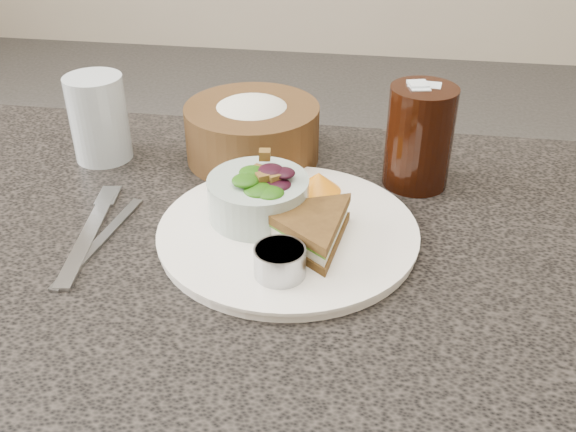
% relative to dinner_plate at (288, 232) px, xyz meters
% --- Properties ---
extents(dinner_plate, '(0.31, 0.31, 0.01)m').
position_rel_dinner_plate_xyz_m(dinner_plate, '(0.00, 0.00, 0.00)').
color(dinner_plate, white).
rests_on(dinner_plate, dining_table).
extents(sandwich, '(0.20, 0.20, 0.04)m').
position_rel_dinner_plate_xyz_m(sandwich, '(0.03, -0.03, 0.03)').
color(sandwich, brown).
rests_on(sandwich, dinner_plate).
extents(salad_bowl, '(0.15, 0.15, 0.07)m').
position_rel_dinner_plate_xyz_m(salad_bowl, '(-0.04, 0.02, 0.04)').
color(salad_bowl, '#9FB2A8').
rests_on(salad_bowl, dinner_plate).
extents(dressing_ramekin, '(0.07, 0.07, 0.03)m').
position_rel_dinner_plate_xyz_m(dressing_ramekin, '(0.01, -0.09, 0.02)').
color(dressing_ramekin, '#9B9DA1').
rests_on(dressing_ramekin, dinner_plate).
extents(orange_wedge, '(0.07, 0.07, 0.03)m').
position_rel_dinner_plate_xyz_m(orange_wedge, '(0.03, 0.09, 0.02)').
color(orange_wedge, orange).
rests_on(orange_wedge, dinner_plate).
extents(fork, '(0.05, 0.20, 0.01)m').
position_rel_dinner_plate_xyz_m(fork, '(-0.24, -0.04, -0.00)').
color(fork, '#B2B3B5').
rests_on(fork, dining_table).
extents(knife, '(0.04, 0.20, 0.00)m').
position_rel_dinner_plate_xyz_m(knife, '(-0.22, -0.05, -0.00)').
color(knife, gray).
rests_on(knife, dining_table).
extents(bread_basket, '(0.25, 0.25, 0.11)m').
position_rel_dinner_plate_xyz_m(bread_basket, '(-0.08, 0.20, 0.05)').
color(bread_basket, '#4A341A').
rests_on(bread_basket, dining_table).
extents(cola_glass, '(0.11, 0.11, 0.15)m').
position_rel_dinner_plate_xyz_m(cola_glass, '(0.15, 0.16, 0.07)').
color(cola_glass, black).
rests_on(cola_glass, dining_table).
extents(water_glass, '(0.09, 0.09, 0.12)m').
position_rel_dinner_plate_xyz_m(water_glass, '(-0.30, 0.17, 0.06)').
color(water_glass, silver).
rests_on(water_glass, dining_table).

